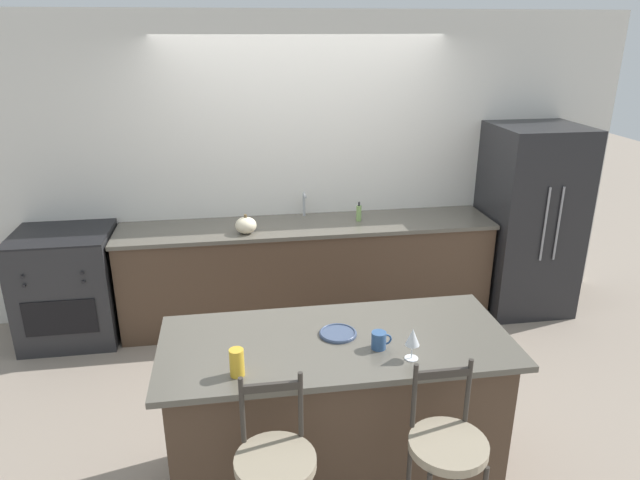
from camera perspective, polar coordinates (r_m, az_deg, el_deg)
The scene contains 14 objects.
ground_plane at distance 5.10m, azimuth -0.62°, elevation -9.55°, with size 18.00×18.00×0.00m, color gray.
wall_back at distance 5.24m, azimuth -1.80°, elevation 7.24°, with size 6.00×0.07×2.70m.
back_counter at distance 5.22m, azimuth -1.25°, elevation -3.09°, with size 3.31×0.68×0.92m.
sink_faucet at distance 5.20m, azimuth -1.60°, elevation 3.84°, with size 0.02×0.13×0.22m.
kitchen_island at distance 3.43m, azimuth 1.57°, elevation -16.69°, with size 1.93×0.84×0.95m.
refrigerator at distance 5.65m, azimuth 20.10°, elevation 1.93°, with size 0.79×0.78×1.75m.
oven_range at distance 5.33m, azimuth -23.82°, elevation -4.22°, with size 0.79×0.71×0.96m.
bar_stool_far at distance 2.93m, azimuth 12.44°, elevation -21.28°, with size 0.37×0.37×1.12m.
dinner_plate at distance 3.22m, azimuth 1.81°, elevation -9.30°, with size 0.21×0.21×0.02m.
wine_glass at distance 2.98m, azimuth 9.25°, elevation -9.63°, with size 0.08×0.08×0.17m.
coffee_mug at distance 3.09m, azimuth 5.94°, elevation -9.94°, with size 0.11×0.08×0.09m.
tumbler_cup at distance 2.87m, azimuth -8.32°, elevation -12.03°, with size 0.07×0.07×0.14m.
pumpkin_decoration at distance 4.82m, azimuth -7.42°, elevation 1.48°, with size 0.18×0.18×0.16m.
soap_bottle at distance 5.10m, azimuth 3.90°, elevation 2.71°, with size 0.05×0.05×0.17m.
Camera 1 is at (-0.63, -4.36, 2.55)m, focal length 32.00 mm.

